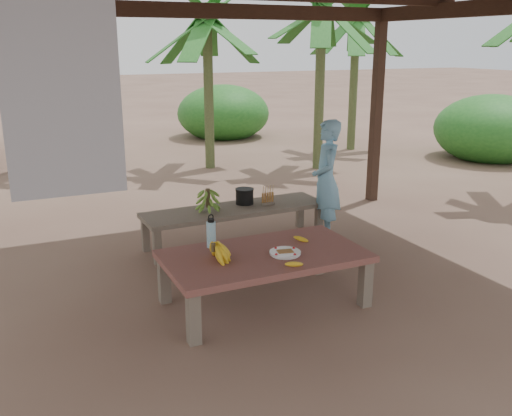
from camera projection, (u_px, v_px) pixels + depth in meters
name	position (u px, v px, depth m)	size (l,w,h in m)	color
ground	(276.00, 286.00, 5.65)	(80.00, 80.00, 0.00)	brown
work_table	(264.00, 260.00, 5.15)	(1.80, 1.00, 0.50)	brown
bench	(235.00, 212.00, 6.74)	(2.22, 0.67, 0.45)	brown
ripe_banana_bunch	(213.00, 251.00, 4.92)	(0.29, 0.25, 0.18)	yellow
plate	(285.00, 253.00, 5.08)	(0.28, 0.28, 0.04)	white
loose_banana_front	(294.00, 264.00, 4.81)	(0.04, 0.17, 0.04)	yellow
loose_banana_side	(301.00, 239.00, 5.43)	(0.04, 0.16, 0.04)	yellow
water_flask	(211.00, 233.00, 5.25)	(0.09, 0.09, 0.32)	#3F9FC6
green_banana_stalk	(208.00, 200.00, 6.54)	(0.25, 0.25, 0.28)	#598C2D
cooking_pot	(245.00, 197.00, 6.86)	(0.21, 0.21, 0.18)	black
skewer_rack	(268.00, 195.00, 6.82)	(0.18, 0.08, 0.24)	#A57F47
woman	(326.00, 180.00, 6.85)	(0.53, 0.35, 1.46)	#75B7DD
banana_plant_ne	(322.00, 21.00, 10.25)	(1.80, 1.80, 3.19)	#596638
banana_plant_n	(207.00, 33.00, 10.35)	(1.80, 1.80, 2.98)	#596638
banana_plant_nw	(42.00, 2.00, 9.97)	(1.80, 1.80, 3.51)	#596638
banana_plant_far	(356.00, 30.00, 12.23)	(1.80, 1.80, 3.08)	#596638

